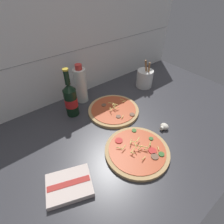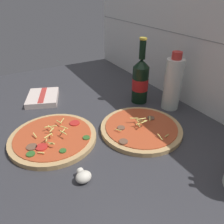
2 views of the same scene
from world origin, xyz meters
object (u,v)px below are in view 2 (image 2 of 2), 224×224
at_px(mushroom_left, 83,176).
at_px(dish_towel, 43,98).
at_px(pizza_far, 141,128).
at_px(beer_bottle, 140,80).
at_px(pizza_near, 53,138).
at_px(oil_bottle, 173,84).

height_order(mushroom_left, dish_towel, mushroom_left).
bearing_deg(pizza_far, beer_bottle, 146.33).
distance_m(pizza_near, oil_bottle, 0.50).
distance_m(mushroom_left, dish_towel, 0.52).
height_order(pizza_far, beer_bottle, beer_bottle).
relative_size(mushroom_left, dish_towel, 0.23).
xyz_separation_m(beer_bottle, mushroom_left, (0.30, -0.39, -0.08)).
distance_m(pizza_far, mushroom_left, 0.29).
bearing_deg(beer_bottle, dish_towel, -120.72).
height_order(pizza_far, mushroom_left, pizza_far).
height_order(pizza_near, beer_bottle, beer_bottle).
bearing_deg(dish_towel, mushroom_left, -2.66).
xyz_separation_m(pizza_near, oil_bottle, (0.02, 0.49, 0.10)).
height_order(pizza_far, dish_towel, pizza_far).
height_order(oil_bottle, mushroom_left, oil_bottle).
height_order(pizza_near, pizza_far, same).
bearing_deg(mushroom_left, beer_bottle, 127.56).
xyz_separation_m(oil_bottle, mushroom_left, (0.19, -0.47, -0.09)).
distance_m(beer_bottle, oil_bottle, 0.13).
xyz_separation_m(beer_bottle, oil_bottle, (0.11, 0.08, 0.01)).
distance_m(pizza_near, mushroom_left, 0.21).
xyz_separation_m(pizza_far, dish_towel, (-0.41, -0.24, 0.00)).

